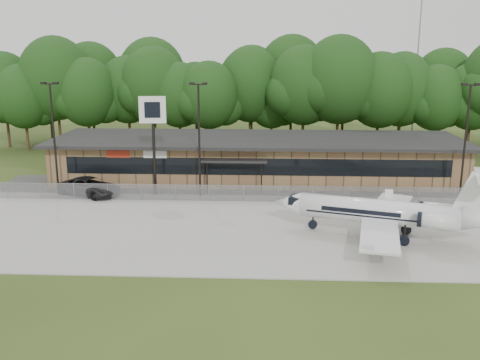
# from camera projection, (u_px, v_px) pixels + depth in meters

# --- Properties ---
(ground) EXTENTS (160.00, 160.00, 0.00)m
(ground) POSITION_uv_depth(u_px,v_px,m) (250.00, 272.00, 32.00)
(ground) COLOR #2E3E16
(ground) RESTS_ON ground
(apron) EXTENTS (64.00, 18.00, 0.08)m
(apron) POSITION_uv_depth(u_px,v_px,m) (253.00, 228.00, 39.75)
(apron) COLOR #9E9B93
(apron) RESTS_ON ground
(parking_lot) EXTENTS (50.00, 9.00, 0.06)m
(parking_lot) POSITION_uv_depth(u_px,v_px,m) (256.00, 189.00, 50.91)
(parking_lot) COLOR #383835
(parking_lot) RESTS_ON ground
(terminal) EXTENTS (41.00, 11.65, 4.30)m
(terminal) POSITION_uv_depth(u_px,v_px,m) (257.00, 158.00, 54.70)
(terminal) COLOR olive
(terminal) RESTS_ON ground
(fence) EXTENTS (46.00, 0.04, 1.52)m
(fence) POSITION_uv_depth(u_px,v_px,m) (255.00, 194.00, 46.36)
(fence) COLOR gray
(fence) RESTS_ON ground
(treeline) EXTENTS (72.00, 12.00, 15.00)m
(treeline) POSITION_uv_depth(u_px,v_px,m) (260.00, 91.00, 70.94)
(treeline) COLOR #123511
(treeline) RESTS_ON ground
(radio_mast) EXTENTS (0.20, 0.20, 25.00)m
(radio_mast) POSITION_uv_depth(u_px,v_px,m) (418.00, 52.00, 74.56)
(radio_mast) COLOR gray
(radio_mast) RESTS_ON ground
(light_pole_left) EXTENTS (1.55, 0.30, 10.23)m
(light_pole_left) POSITION_uv_depth(u_px,v_px,m) (53.00, 130.00, 47.40)
(light_pole_left) COLOR black
(light_pole_left) RESTS_ON ground
(light_pole_mid) EXTENTS (1.55, 0.30, 10.23)m
(light_pole_mid) POSITION_uv_depth(u_px,v_px,m) (199.00, 131.00, 46.80)
(light_pole_mid) COLOR black
(light_pole_mid) RESTS_ON ground
(light_pole_right) EXTENTS (1.55, 0.30, 10.23)m
(light_pole_right) POSITION_uv_depth(u_px,v_px,m) (466.00, 133.00, 45.75)
(light_pole_right) COLOR black
(light_pole_right) RESTS_ON ground
(business_jet) EXTENTS (15.38, 13.79, 5.22)m
(business_jet) POSITION_uv_depth(u_px,v_px,m) (386.00, 213.00, 37.23)
(business_jet) COLOR white
(business_jet) RESTS_ON ground
(suv) EXTENTS (6.54, 5.09, 1.65)m
(suv) POSITION_uv_depth(u_px,v_px,m) (90.00, 187.00, 48.49)
(suv) COLOR #28282A
(suv) RESTS_ON ground
(pole_sign) EXTENTS (2.37, 0.50, 8.99)m
(pole_sign) POSITION_uv_depth(u_px,v_px,m) (153.00, 120.00, 47.06)
(pole_sign) COLOR black
(pole_sign) RESTS_ON ground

